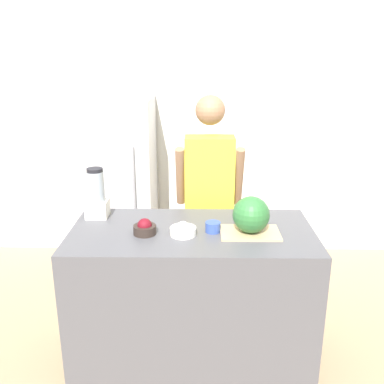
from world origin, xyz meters
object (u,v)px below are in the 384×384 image
object	(u,v)px
refrigerator	(119,186)
bowl_cream	(183,230)
watermelon	(251,215)
blender	(97,196)
bowl_small_blue	(213,227)
bowl_cherries	(145,228)
person	(209,201)

from	to	relation	value
refrigerator	bowl_cream	world-z (taller)	refrigerator
watermelon	blender	distance (m)	1.09
refrigerator	watermelon	distance (m)	1.79
watermelon	refrigerator	bearing A→B (deg)	128.38
watermelon	blender	size ratio (longest dim) A/B	0.67
refrigerator	bowl_cream	size ratio (longest dim) A/B	9.92
watermelon	bowl_small_blue	size ratio (longest dim) A/B	2.39
bowl_cherries	watermelon	bearing A→B (deg)	0.76
bowl_cream	bowl_small_blue	distance (m)	0.20
person	bowl_small_blue	size ratio (longest dim) A/B	17.73
person	watermelon	distance (m)	0.77
bowl_cherries	bowl_cream	size ratio (longest dim) A/B	0.88
bowl_cherries	bowl_small_blue	size ratio (longest dim) A/B	1.49
refrigerator	watermelon	world-z (taller)	refrigerator
person	bowl_small_blue	xyz separation A→B (m)	(0.01, -0.68, 0.06)
watermelon	bowl_cream	xyz separation A→B (m)	(-0.43, -0.02, -0.10)
person	watermelon	bearing A→B (deg)	-70.94
person	bowl_small_blue	distance (m)	0.68
refrigerator	bowl_cream	xyz separation A→B (m)	(0.67, -1.41, 0.14)
person	blender	bearing A→B (deg)	-152.19
bowl_cherries	refrigerator	bearing A→B (deg)	106.85
bowl_small_blue	blender	xyz separation A→B (m)	(-0.81, 0.26, 0.12)
blender	bowl_cherries	bearing A→B (deg)	-39.18
bowl_small_blue	blender	world-z (taller)	blender
bowl_cream	blender	distance (m)	0.70
bowl_small_blue	refrigerator	bearing A→B (deg)	122.40
bowl_cherries	bowl_cream	bearing A→B (deg)	-2.81
bowl_cherries	person	bearing A→B (deg)	59.28
watermelon	bowl_cherries	bearing A→B (deg)	-179.24
bowl_small_blue	watermelon	bearing A→B (deg)	-7.74
bowl_cherries	bowl_cream	distance (m)	0.25
bowl_cream	refrigerator	bearing A→B (deg)	115.39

